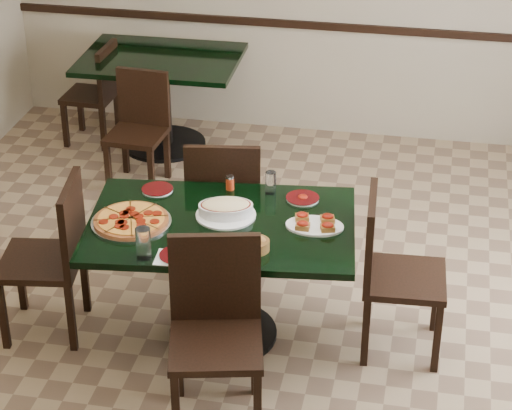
% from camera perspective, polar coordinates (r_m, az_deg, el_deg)
% --- Properties ---
extents(floor, '(5.50, 5.50, 0.00)m').
position_cam_1_polar(floor, '(5.95, -0.27, -6.56)').
color(floor, '#836B4C').
rests_on(floor, ground).
extents(room_shell, '(5.50, 5.50, 5.50)m').
position_cam_1_polar(room_shell, '(6.86, 11.17, 8.94)').
color(room_shell, silver).
rests_on(room_shell, floor).
extents(main_table, '(1.55, 1.09, 0.75)m').
position_cam_1_polar(main_table, '(5.51, -1.98, -2.64)').
color(main_table, black).
rests_on(main_table, floor).
extents(back_table, '(1.22, 0.90, 0.75)m').
position_cam_1_polar(back_table, '(7.84, -5.42, 6.88)').
color(back_table, black).
rests_on(back_table, floor).
extents(chair_far, '(0.51, 0.51, 0.96)m').
position_cam_1_polar(chair_far, '(6.07, -1.82, 0.24)').
color(chair_far, black).
rests_on(chair_far, floor).
extents(chair_near, '(0.55, 0.55, 0.98)m').
position_cam_1_polar(chair_near, '(4.99, -2.32, -6.61)').
color(chair_near, black).
rests_on(chair_near, floor).
extents(chair_right, '(0.47, 0.47, 0.95)m').
position_cam_1_polar(chair_right, '(5.49, 7.63, -3.44)').
color(chair_right, black).
rests_on(chair_right, floor).
extents(chair_left, '(0.51, 0.51, 0.95)m').
position_cam_1_polar(chair_left, '(5.69, -11.41, -2.54)').
color(chair_left, black).
rests_on(chair_left, floor).
extents(back_chair_near, '(0.42, 0.42, 0.84)m').
position_cam_1_polar(back_chair_near, '(7.33, -6.66, 4.69)').
color(back_chair_near, black).
rests_on(back_chair_near, floor).
extents(back_chair_left, '(0.39, 0.39, 0.81)m').
position_cam_1_polar(back_chair_left, '(8.01, -9.03, 6.56)').
color(back_chair_left, black).
rests_on(back_chair_left, floor).
extents(pepperoni_pizza, '(0.44, 0.44, 0.04)m').
position_cam_1_polar(pepperoni_pizza, '(5.44, -7.15, -0.87)').
color(pepperoni_pizza, silver).
rests_on(pepperoni_pizza, main_table).
extents(lasagna_casserole, '(0.34, 0.33, 0.09)m').
position_cam_1_polar(lasagna_casserole, '(5.46, -1.74, -0.21)').
color(lasagna_casserole, white).
rests_on(lasagna_casserole, main_table).
extents(bread_basket, '(0.27, 0.22, 0.10)m').
position_cam_1_polar(bread_basket, '(5.15, -0.56, -2.22)').
color(bread_basket, brown).
rests_on(bread_basket, main_table).
extents(bruschetta_platter, '(0.32, 0.23, 0.05)m').
position_cam_1_polar(bruschetta_platter, '(5.37, 3.37, -1.06)').
color(bruschetta_platter, white).
rests_on(bruschetta_platter, main_table).
extents(side_plate_near, '(0.19, 0.19, 0.02)m').
position_cam_1_polar(side_plate_near, '(5.13, -4.52, -2.89)').
color(side_plate_near, white).
rests_on(side_plate_near, main_table).
extents(side_plate_far_r, '(0.19, 0.19, 0.03)m').
position_cam_1_polar(side_plate_far_r, '(5.65, 2.68, 0.40)').
color(side_plate_far_r, white).
rests_on(side_plate_far_r, main_table).
extents(side_plate_far_l, '(0.18, 0.18, 0.02)m').
position_cam_1_polar(side_plate_far_l, '(5.76, -5.66, 0.89)').
color(side_plate_far_l, white).
rests_on(side_plate_far_l, main_table).
extents(napkin_setting, '(0.17, 0.17, 0.01)m').
position_cam_1_polar(napkin_setting, '(5.12, -4.86, -3.02)').
color(napkin_setting, white).
rests_on(napkin_setting, main_table).
extents(water_glass_a, '(0.06, 0.06, 0.13)m').
position_cam_1_polar(water_glass_a, '(5.68, 0.84, 1.28)').
color(water_glass_a, white).
rests_on(water_glass_a, main_table).
extents(water_glass_b, '(0.08, 0.08, 0.17)m').
position_cam_1_polar(water_glass_b, '(5.10, -6.46, -2.18)').
color(water_glass_b, white).
rests_on(water_glass_b, main_table).
extents(pepper_shaker, '(0.05, 0.05, 0.09)m').
position_cam_1_polar(pepper_shaker, '(5.73, -1.50, 1.29)').
color(pepper_shaker, red).
rests_on(pepper_shaker, main_table).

